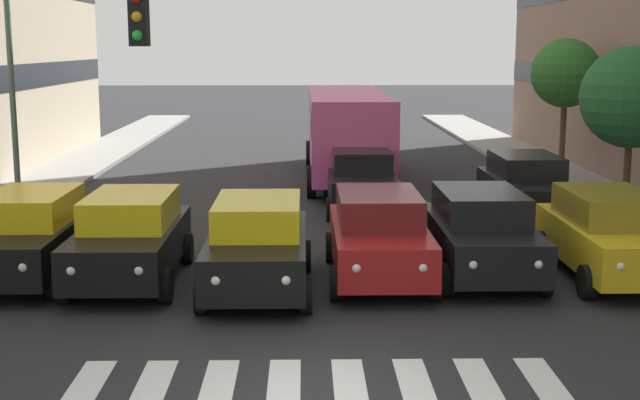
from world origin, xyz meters
name	(u,v)px	position (x,y,z in m)	size (l,w,h in m)	color
ground_plane	(317,398)	(0.00, 0.00, 0.00)	(180.00, 180.00, 0.00)	#262628
crosswalk_markings	(317,397)	(0.00, 0.00, 0.00)	(6.75, 2.80, 0.01)	silver
car_0	(609,234)	(-5.90, -5.93, 0.89)	(2.02, 4.44, 1.72)	gold
car_1	(480,233)	(-3.36, -6.10, 0.89)	(2.02, 4.44, 1.72)	black
car_2	(379,235)	(-1.31, -5.90, 0.89)	(2.02, 4.44, 1.72)	maroon
car_3	(258,244)	(1.04, -5.15, 0.89)	(2.02, 4.44, 1.72)	black
car_4	(130,237)	(3.57, -5.81, 0.89)	(2.02, 4.44, 1.72)	black
car_5	(29,235)	(5.61, -6.07, 0.89)	(2.02, 4.44, 1.72)	black
car_row2_0	(361,180)	(-1.43, -13.11, 0.89)	(2.02, 4.44, 1.72)	black
car_row2_1	(526,186)	(-5.75, -11.87, 0.89)	(2.02, 4.44, 1.72)	black
bus_behind_traffic	(347,126)	(-1.31, -18.92, 1.86)	(2.78, 10.50, 3.00)	#DB5193
street_lamp_right	(25,42)	(7.62, -12.96, 4.67)	(2.81, 0.28, 7.45)	#4C6B56
street_tree_2	(632,97)	(-8.69, -12.58, 3.19)	(2.76, 2.76, 4.43)	#513823
street_tree_3	(566,74)	(-8.69, -18.63, 3.63)	(2.34, 2.34, 4.67)	#513823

